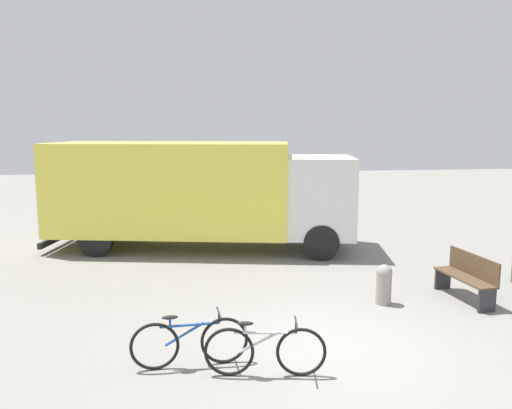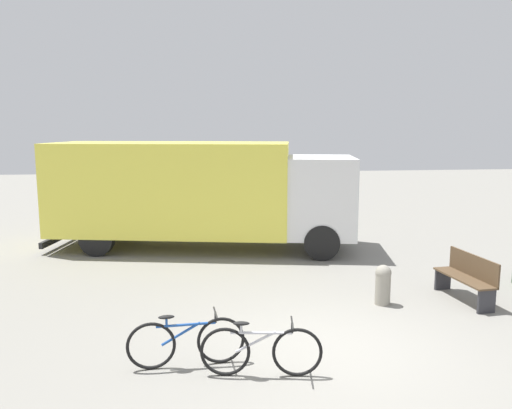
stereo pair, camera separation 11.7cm
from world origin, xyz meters
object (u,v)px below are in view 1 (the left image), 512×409
Objects in this scene: park_bench at (468,276)px; bollard_near_bench at (384,283)px; delivery_truck at (198,190)px; bicycle_near at (190,342)px; bicycle_middle at (265,350)px.

bollard_near_bench is (-1.67, -0.01, -0.06)m from park_bench.
park_bench is at bearing -33.24° from delivery_truck.
bicycle_middle is at bearing -25.98° from bicycle_near.
park_bench reaches higher than bicycle_near.
delivery_truck is at bearing 103.48° from bicycle_middle.
park_bench is at bearing 37.51° from bicycle_middle.
bicycle_near is at bearing 165.91° from bicycle_middle.
delivery_truck is 7.09m from park_bench.
park_bench is at bearing 17.16° from bicycle_near.
bicycle_middle reaches higher than bollard_near_bench.
bicycle_near and bicycle_middle have the same top height.
bicycle_middle is at bearing -73.19° from delivery_truck.
bollard_near_bench is (3.31, -4.93, -1.19)m from delivery_truck.
delivery_truck reaches higher than bicycle_middle.
bicycle_near is at bearing -150.80° from bollard_near_bench.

